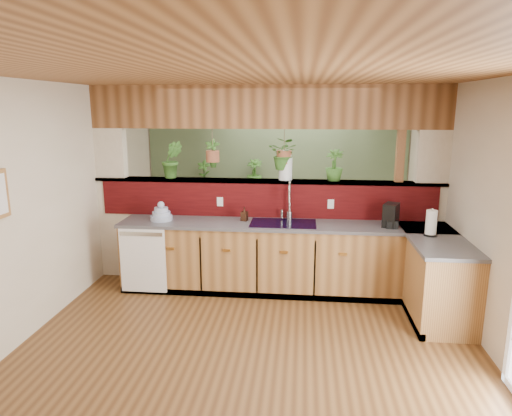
# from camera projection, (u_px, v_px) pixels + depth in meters

# --- Properties ---
(ground) EXTENTS (4.60, 7.00, 0.01)m
(ground) POSITION_uv_depth(u_px,v_px,m) (255.00, 324.00, 4.99)
(ground) COLOR brown
(ground) RESTS_ON ground
(ceiling) EXTENTS (4.60, 7.00, 0.01)m
(ceiling) POSITION_uv_depth(u_px,v_px,m) (255.00, 78.00, 4.42)
(ceiling) COLOR brown
(ceiling) RESTS_ON ground
(wall_back) EXTENTS (4.60, 0.02, 2.60)m
(wall_back) POSITION_uv_depth(u_px,v_px,m) (276.00, 166.00, 8.10)
(wall_back) COLOR beige
(wall_back) RESTS_ON ground
(wall_left) EXTENTS (0.02, 7.00, 2.60)m
(wall_left) POSITION_uv_depth(u_px,v_px,m) (44.00, 204.00, 4.94)
(wall_left) COLOR beige
(wall_left) RESTS_ON ground
(wall_right) EXTENTS (0.02, 7.00, 2.60)m
(wall_right) POSITION_uv_depth(u_px,v_px,m) (488.00, 214.00, 4.47)
(wall_right) COLOR beige
(wall_right) RESTS_ON ground
(pass_through_partition) EXTENTS (4.60, 0.21, 2.60)m
(pass_through_partition) POSITION_uv_depth(u_px,v_px,m) (268.00, 195.00, 6.03)
(pass_through_partition) COLOR beige
(pass_through_partition) RESTS_ON ground
(pass_through_ledge) EXTENTS (4.60, 0.21, 0.04)m
(pass_through_ledge) POSITION_uv_depth(u_px,v_px,m) (266.00, 181.00, 6.00)
(pass_through_ledge) COLOR brown
(pass_through_ledge) RESTS_ON ground
(header_beam) EXTENTS (4.60, 0.15, 0.55)m
(header_beam) POSITION_uv_depth(u_px,v_px,m) (266.00, 107.00, 5.79)
(header_beam) COLOR brown
(header_beam) RESTS_ON ground
(sage_backwall) EXTENTS (4.55, 0.02, 2.55)m
(sage_backwall) POSITION_uv_depth(u_px,v_px,m) (276.00, 166.00, 8.08)
(sage_backwall) COLOR #586E4B
(sage_backwall) RESTS_ON ground
(countertop) EXTENTS (4.14, 1.52, 0.90)m
(countertop) POSITION_uv_depth(u_px,v_px,m) (330.00, 262.00, 5.65)
(countertop) COLOR brown
(countertop) RESTS_ON ground
(dishwasher) EXTENTS (0.58, 0.03, 0.82)m
(dishwasher) POSITION_uv_depth(u_px,v_px,m) (143.00, 260.00, 5.68)
(dishwasher) COLOR white
(dishwasher) RESTS_ON ground
(navy_sink) EXTENTS (0.82, 0.50, 0.18)m
(navy_sink) POSITION_uv_depth(u_px,v_px,m) (283.00, 229.00, 5.73)
(navy_sink) COLOR black
(navy_sink) RESTS_ON countertop
(faucet) EXTENTS (0.23, 0.23, 0.51)m
(faucet) POSITION_uv_depth(u_px,v_px,m) (289.00, 199.00, 5.79)
(faucet) COLOR #B7B7B2
(faucet) RESTS_ON countertop
(dish_stack) EXTENTS (0.28, 0.28, 0.25)m
(dish_stack) POSITION_uv_depth(u_px,v_px,m) (161.00, 214.00, 5.85)
(dish_stack) COLOR #9DABCB
(dish_stack) RESTS_ON countertop
(soap_dispenser) EXTENTS (0.10, 0.10, 0.18)m
(soap_dispenser) POSITION_uv_depth(u_px,v_px,m) (244.00, 214.00, 5.82)
(soap_dispenser) COLOR #361E13
(soap_dispenser) RESTS_ON countertop
(coffee_maker) EXTENTS (0.15, 0.26, 0.29)m
(coffee_maker) POSITION_uv_depth(u_px,v_px,m) (391.00, 216.00, 5.52)
(coffee_maker) COLOR black
(coffee_maker) RESTS_ON countertop
(paper_towel) EXTENTS (0.15, 0.15, 0.32)m
(paper_towel) POSITION_uv_depth(u_px,v_px,m) (431.00, 223.00, 5.14)
(paper_towel) COLOR black
(paper_towel) RESTS_ON countertop
(glass_jar) EXTENTS (0.18, 0.18, 0.39)m
(glass_jar) POSITION_uv_depth(u_px,v_px,m) (286.00, 165.00, 5.93)
(glass_jar) COLOR silver
(glass_jar) RESTS_ON pass_through_ledge
(ledge_plant_left) EXTENTS (0.32, 0.29, 0.50)m
(ledge_plant_left) POSITION_uv_depth(u_px,v_px,m) (172.00, 160.00, 6.07)
(ledge_plant_left) COLOR #2F5D20
(ledge_plant_left) RESTS_ON pass_through_ledge
(ledge_plant_right) EXTENTS (0.27, 0.27, 0.41)m
(ledge_plant_right) POSITION_uv_depth(u_px,v_px,m) (334.00, 165.00, 5.86)
(ledge_plant_right) COLOR #2F5D20
(ledge_plant_right) RESTS_ON pass_through_ledge
(hanging_plant_a) EXTENTS (0.21, 0.17, 0.49)m
(hanging_plant_a) POSITION_uv_depth(u_px,v_px,m) (212.00, 144.00, 5.97)
(hanging_plant_a) COLOR brown
(hanging_plant_a) RESTS_ON header_beam
(hanging_plant_b) EXTENTS (0.46, 0.43, 0.54)m
(hanging_plant_b) POSITION_uv_depth(u_px,v_px,m) (284.00, 140.00, 5.86)
(hanging_plant_b) COLOR brown
(hanging_plant_b) RESTS_ON header_beam
(shelving_console) EXTENTS (1.43, 0.68, 0.92)m
(shelving_console) POSITION_uv_depth(u_px,v_px,m) (239.00, 212.00, 8.10)
(shelving_console) COLOR black
(shelving_console) RESTS_ON ground
(shelf_plant_a) EXTENTS (0.24, 0.16, 0.45)m
(shelf_plant_a) POSITION_uv_depth(u_px,v_px,m) (204.00, 173.00, 8.01)
(shelf_plant_a) COLOR #2F5D20
(shelf_plant_a) RESTS_ON shelving_console
(shelf_plant_b) EXTENTS (0.29, 0.29, 0.48)m
(shelf_plant_b) POSITION_uv_depth(u_px,v_px,m) (254.00, 173.00, 7.92)
(shelf_plant_b) COLOR #2F5D20
(shelf_plant_b) RESTS_ON shelving_console
(floor_plant) EXTENTS (0.82, 0.76, 0.76)m
(floor_plant) POSITION_uv_depth(u_px,v_px,m) (335.00, 229.00, 7.42)
(floor_plant) COLOR #2F5D20
(floor_plant) RESTS_ON ground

